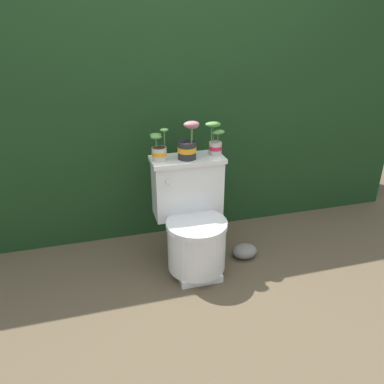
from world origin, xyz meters
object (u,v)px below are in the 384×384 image
object	(u,v)px
potted_plant_midleft	(188,145)
garden_stone	(245,251)
toilet	(193,221)
potted_plant_left	(159,150)
potted_plant_middle	(215,140)

from	to	relation	value
potted_plant_midleft	garden_stone	xyz separation A→B (m)	(0.39, -0.12, -0.79)
toilet	potted_plant_left	distance (m)	0.52
potted_plant_left	toilet	bearing A→B (deg)	-35.21
toilet	garden_stone	distance (m)	0.49
potted_plant_left	potted_plant_midleft	distance (m)	0.19
potted_plant_middle	potted_plant_midleft	bearing A→B (deg)	-170.83
toilet	potted_plant_midleft	size ratio (longest dim) A/B	2.96
potted_plant_middle	toilet	bearing A→B (deg)	-143.26
potted_plant_left	potted_plant_middle	xyz separation A→B (m)	(0.38, 0.01, 0.04)
garden_stone	potted_plant_left	bearing A→B (deg)	165.70
potted_plant_left	garden_stone	xyz separation A→B (m)	(0.57, -0.15, -0.77)
potted_plant_left	potted_plant_middle	size ratio (longest dim) A/B	0.91
potted_plant_left	potted_plant_middle	world-z (taller)	potted_plant_middle
potted_plant_left	garden_stone	bearing A→B (deg)	-14.30
potted_plant_midleft	toilet	bearing A→B (deg)	-88.84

